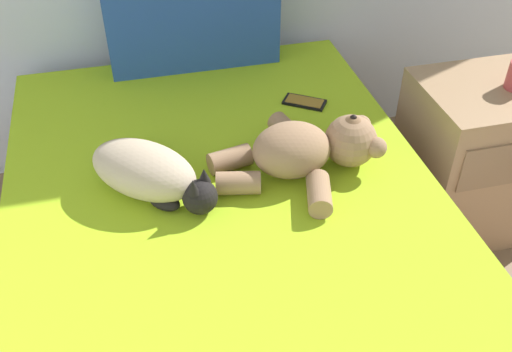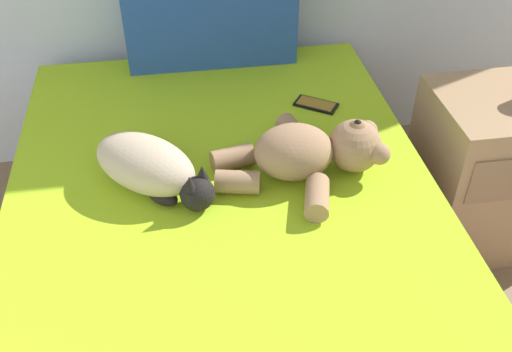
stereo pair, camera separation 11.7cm
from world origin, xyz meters
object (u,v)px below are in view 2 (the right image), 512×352
object	(u,v)px
teddy_bear	(311,152)
nightstand	(488,170)
cell_phone	(316,104)
bed	(228,265)
cat	(150,167)
patterned_cushion	(210,12)

from	to	relation	value
teddy_bear	nightstand	size ratio (longest dim) A/B	0.86
nightstand	cell_phone	bearing A→B (deg)	161.82
cell_phone	nightstand	size ratio (longest dim) A/B	0.27
bed	cat	distance (m)	0.41
patterned_cushion	teddy_bear	world-z (taller)	patterned_cushion
patterned_cushion	nightstand	xyz separation A→B (m)	(0.94, -0.59, -0.42)
patterned_cushion	bed	bearing A→B (deg)	-93.35
patterned_cushion	cat	bearing A→B (deg)	-108.84
teddy_bear	bed	bearing A→B (deg)	-158.82
cat	cell_phone	world-z (taller)	cat
bed	cell_phone	bearing A→B (deg)	50.96
cat	nightstand	bearing A→B (deg)	7.33
cat	cell_phone	size ratio (longest dim) A/B	2.54
cat	cell_phone	bearing A→B (deg)	31.34
patterned_cushion	cell_phone	distance (m)	0.55
cat	teddy_bear	distance (m)	0.48
cat	cell_phone	xyz separation A→B (m)	(0.58, 0.35, -0.07)
teddy_bear	nightstand	bearing A→B (deg)	12.56
teddy_bear	cell_phone	size ratio (longest dim) A/B	3.20
teddy_bear	cell_phone	bearing A→B (deg)	73.63
nightstand	patterned_cushion	bearing A→B (deg)	147.85
cat	nightstand	distance (m)	1.23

